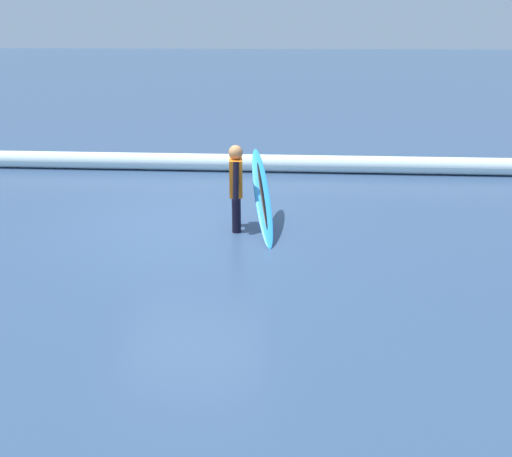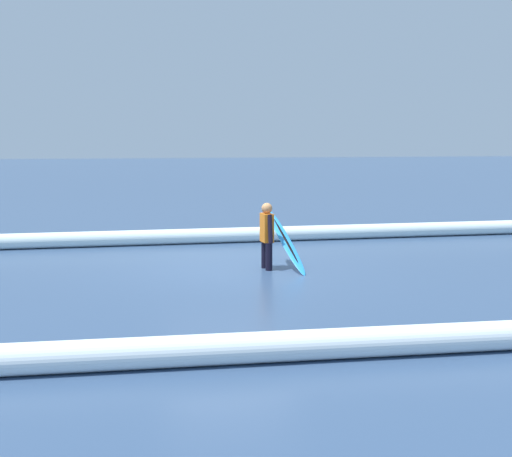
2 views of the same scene
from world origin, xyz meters
name	(u,v)px [view 2 (image 2 of 2)]	position (x,y,z in m)	size (l,w,h in m)	color
ground_plane	(228,270)	(0.00, 0.00, 0.00)	(157.60, 157.60, 0.00)	#31496B
surfer	(267,233)	(-0.80, 0.07, 0.75)	(0.23, 0.61, 1.36)	black
surfboard	(286,241)	(-1.20, 0.03, 0.56)	(0.58, 1.78, 1.15)	#268CE5
wave_crest_foreground	(181,237)	(0.60, -3.66, 0.19)	(0.38, 0.38, 24.33)	white
wave_crest_midground	(229,349)	(0.93, 5.83, 0.19)	(0.37, 0.37, 15.06)	white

